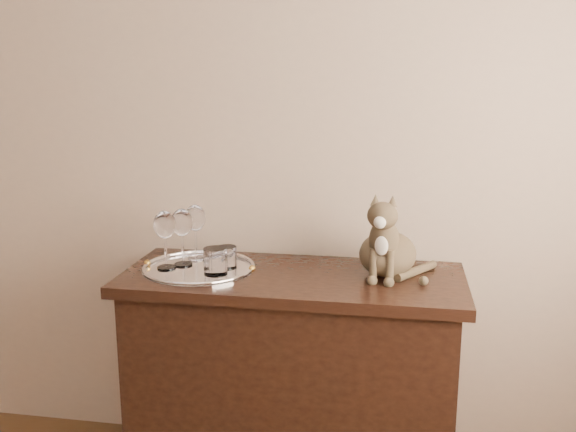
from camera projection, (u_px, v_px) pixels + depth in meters
name	position (u px, v px, depth m)	size (l,w,h in m)	color
wall_back	(156.00, 122.00, 2.54)	(4.00, 0.10, 2.70)	#C2A992
sideboard	(292.00, 385.00, 2.34)	(1.20, 0.50, 0.85)	black
tray	(199.00, 269.00, 2.29)	(0.40, 0.40, 0.01)	white
wine_glass_a	(182.00, 237.00, 2.31)	(0.08, 0.08, 0.21)	white
wine_glass_b	(196.00, 232.00, 2.39)	(0.08, 0.08, 0.21)	silver
wine_glass_c	(165.00, 240.00, 2.27)	(0.08, 0.08, 0.21)	white
tumbler_a	(215.00, 261.00, 2.22)	(0.08, 0.08, 0.09)	white
tumbler_c	(227.00, 257.00, 2.29)	(0.07, 0.07, 0.08)	silver
cat	(388.00, 233.00, 2.21)	(0.30, 0.28, 0.30)	brown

